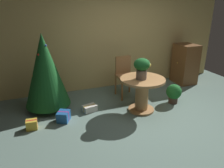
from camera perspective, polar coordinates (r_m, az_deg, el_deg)
ground_plane at (r=4.28m, az=12.65°, el=-9.85°), size 6.60×6.60×0.00m
back_wall_panel at (r=5.71m, az=1.46°, el=12.24°), size 6.00×0.10×2.60m
round_dining_table at (r=4.48m, az=7.91°, el=-1.72°), size 0.91×0.91×0.71m
flower_vase at (r=4.27m, az=7.88°, el=4.49°), size 0.32×0.32×0.42m
wooden_chair_far at (r=5.16m, az=3.45°, el=2.69°), size 0.42×0.45×0.95m
holiday_tree at (r=4.60m, az=-17.21°, el=3.47°), size 0.93×0.93×1.60m
gift_box_blue at (r=4.28m, az=-12.63°, el=-8.31°), size 0.30×0.31×0.20m
gift_box_gold at (r=4.20m, az=-20.39°, el=-9.99°), size 0.20×0.17×0.18m
gift_box_cream at (r=4.58m, az=-5.89°, el=-6.35°), size 0.31×0.25×0.13m
wooden_cabinet at (r=6.35m, az=18.67°, el=5.04°), size 0.52×0.61×1.08m
potted_plant at (r=5.05m, az=15.96°, el=-2.23°), size 0.34×0.34×0.44m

